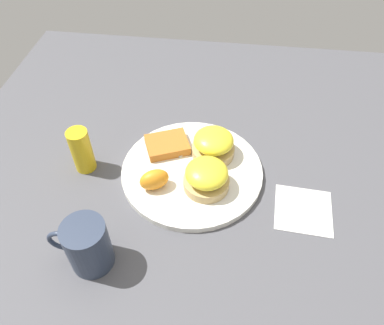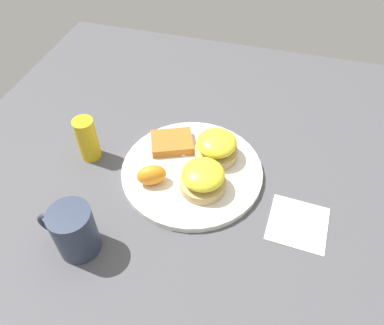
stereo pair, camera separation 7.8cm
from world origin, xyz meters
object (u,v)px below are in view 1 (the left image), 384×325
object	(u,v)px
fork	(175,158)
cup	(87,245)
sandwich_benedict_right	(213,144)
hashbrown_patty	(167,145)
orange_wedge	(154,180)
sandwich_benedict_left	(206,177)
condiment_bottle	(82,150)

from	to	relation	value
fork	cup	bearing A→B (deg)	66.67
sandwich_benedict_right	cup	size ratio (longest dim) A/B	0.87
sandwich_benedict_right	hashbrown_patty	xyz separation A→B (m)	(0.10, -0.00, -0.02)
orange_wedge	cup	bearing A→B (deg)	64.63
cup	fork	bearing A→B (deg)	-113.33
sandwich_benedict_right	orange_wedge	bearing A→B (deg)	44.83
sandwich_benedict_left	orange_wedge	size ratio (longest dim) A/B	1.55
orange_wedge	hashbrown_patty	bearing A→B (deg)	-93.06
sandwich_benedict_right	fork	distance (m)	0.09
orange_wedge	condiment_bottle	world-z (taller)	condiment_bottle
fork	condiment_bottle	world-z (taller)	condiment_bottle
sandwich_benedict_right	fork	xyz separation A→B (m)	(0.08, 0.03, -0.03)
cup	sandwich_benedict_right	bearing A→B (deg)	-124.27
sandwich_benedict_left	sandwich_benedict_right	distance (m)	0.09
hashbrown_patty	condiment_bottle	world-z (taller)	condiment_bottle
sandwich_benedict_right	cup	xyz separation A→B (m)	(0.19, 0.28, 0.01)
sandwich_benedict_left	hashbrown_patty	world-z (taller)	sandwich_benedict_left
cup	condiment_bottle	world-z (taller)	same
fork	sandwich_benedict_left	bearing A→B (deg)	138.27
fork	condiment_bottle	xyz separation A→B (m)	(0.19, 0.04, 0.03)
sandwich_benedict_right	condiment_bottle	world-z (taller)	condiment_bottle
sandwich_benedict_left	condiment_bottle	xyz separation A→B (m)	(0.26, -0.03, 0.01)
sandwich_benedict_left	sandwich_benedict_right	world-z (taller)	same
sandwich_benedict_right	orange_wedge	world-z (taller)	sandwich_benedict_right
fork	hashbrown_patty	bearing A→B (deg)	-54.59
sandwich_benedict_left	cup	world-z (taller)	cup
fork	sandwich_benedict_right	bearing A→B (deg)	-162.11
condiment_bottle	sandwich_benedict_right	bearing A→B (deg)	-167.24
sandwich_benedict_right	hashbrown_patty	size ratio (longest dim) A/B	1.03
fork	orange_wedge	bearing A→B (deg)	71.09
sandwich_benedict_right	cup	bearing A→B (deg)	55.73
hashbrown_patty	cup	size ratio (longest dim) A/B	0.85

